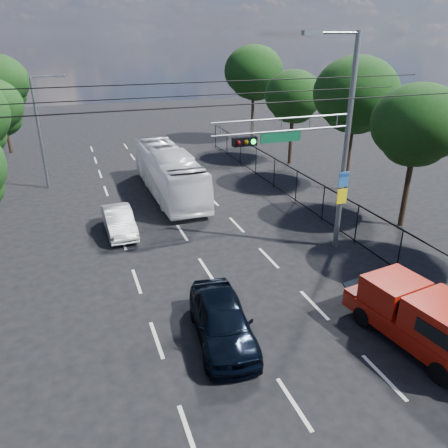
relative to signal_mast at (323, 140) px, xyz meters
name	(u,v)px	position (x,y,z in m)	size (l,w,h in m)	color
ground	(294,404)	(-5.28, -7.99, -5.24)	(120.00, 120.00, 0.00)	black
lane_markings	(173,218)	(-5.28, 6.01, -5.24)	(6.12, 38.00, 0.01)	beige
signal_mast	(323,140)	(0.00, 0.00, 0.00)	(6.43, 0.39, 9.50)	slate
streetlight_left	(42,128)	(-11.62, 14.01, -1.30)	(2.09, 0.22, 7.08)	slate
utility_wires	(196,94)	(-5.28, 0.84, 1.99)	(22.00, 5.04, 0.74)	black
fence_right	(312,196)	(2.32, 4.18, -4.21)	(0.06, 34.03, 2.00)	black
tree_right_b	(417,130)	(5.93, 1.03, -0.19)	(4.50, 4.50, 7.31)	black
tree_right_c	(355,99)	(6.53, 7.03, 0.49)	(5.10, 5.10, 8.29)	black
tree_right_d	(293,100)	(6.13, 14.03, -0.39)	(4.32, 4.32, 7.02)	black
tree_right_e	(254,76)	(6.33, 22.03, 0.69)	(5.28, 5.28, 8.58)	black
red_pickup	(423,318)	(-0.27, -7.15, -4.20)	(2.59, 5.44, 1.95)	black
navy_hatchback	(222,320)	(-6.20, -4.70, -4.49)	(1.78, 4.43, 1.51)	black
white_bus	(169,172)	(-4.49, 10.04, -3.81)	(2.40, 10.25, 2.86)	white
white_van	(119,221)	(-8.28, 5.12, -4.60)	(1.35, 3.88, 1.28)	silver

